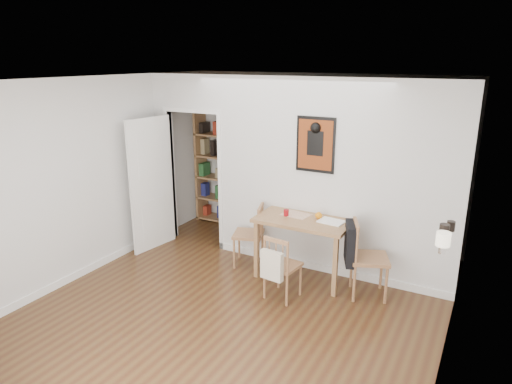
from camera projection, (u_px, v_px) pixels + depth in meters
The scene contains 15 objects.
ground at pixel (237, 306), 5.39m from camera, with size 5.20×5.20×0.00m, color #4D3318.
room_shell at pixel (293, 176), 6.11m from camera, with size 5.20×5.20×5.20m.
dining_table at pixel (305, 225), 5.94m from camera, with size 1.21×0.77×0.83m.
chair_left at pixel (248, 235), 6.37m from camera, with size 0.56×0.56×0.88m.
chair_right at pixel (368, 258), 5.51m from camera, with size 0.67×0.63×0.96m.
chair_front at pixel (282, 266), 5.48m from camera, with size 0.46×0.51×0.82m.
bookshelf at pixel (220, 167), 7.93m from camera, with size 0.84×0.34×1.99m.
fireplace at pixel (440, 293), 4.45m from camera, with size 0.45×1.25×1.16m.
red_glass at pixel (286, 213), 5.97m from camera, with size 0.07×0.07×0.09m, color maroon.
orange_fruit at pixel (319, 216), 5.86m from camera, with size 0.09×0.09×0.09m, color orange.
placemat at pixel (296, 215), 6.03m from camera, with size 0.36×0.27×0.00m, color beige.
notebook at pixel (331, 222), 5.75m from camera, with size 0.31×0.23×0.02m, color white.
mantel_lamp at pixel (443, 240), 4.00m from camera, with size 0.13×0.13×0.20m.
ceramic_jar_a at pixel (444, 230), 4.43m from camera, with size 0.10×0.10×0.11m, color black.
ceramic_jar_b at pixel (451, 226), 4.54m from camera, with size 0.08×0.08×0.10m, color black.
Camera 1 is at (2.46, -4.11, 2.83)m, focal length 32.00 mm.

